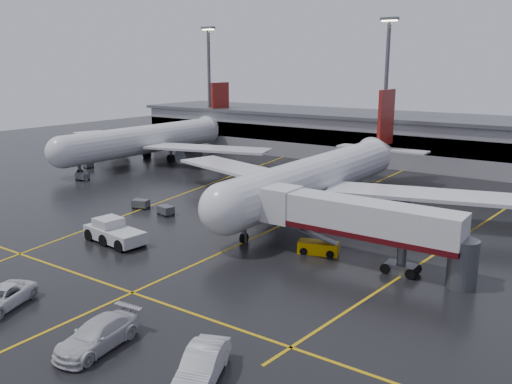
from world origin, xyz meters
The scene contains 21 objects.
ground centered at (0.00, 0.00, 0.00)m, with size 220.00×220.00×0.00m, color black.
apron_line_centre centered at (0.00, 0.00, 0.01)m, with size 0.25×90.00×0.02m, color gold.
apron_line_stop centered at (0.00, -22.00, 0.01)m, with size 60.00×0.25×0.02m, color gold.
apron_line_left centered at (-20.00, 10.00, 0.01)m, with size 0.25×70.00×0.02m, color gold.
apron_line_right centered at (18.00, 10.00, 0.01)m, with size 0.25×70.00×0.02m, color gold.
terminal centered at (0.00, 47.93, 4.32)m, with size 122.00×19.00×8.60m.
light_mast_left centered at (-45.00, 42.00, 14.47)m, with size 3.00×1.20×25.45m.
light_mast_mid centered at (-5.00, 42.00, 14.47)m, with size 3.00×1.20×25.45m.
main_airliner centered at (0.00, 9.70, 4.21)m, with size 48.80×45.60×14.10m.
second_airliner centered at (-42.00, 21.70, 4.21)m, with size 48.80×45.60×14.10m.
jet_bridge centered at (11.87, -6.00, 3.93)m, with size 19.90×3.40×6.05m.
pushback_tractor centered at (-10.81, -14.55, 1.00)m, with size 7.33×3.72×2.52m.
belt_loader centered at (7.76, -5.59, 0.59)m, with size 4.10×2.68×2.41m.
service_van_a centered at (-5.92, -29.37, 0.80)m, with size 2.64×5.73×1.59m, color silver.
service_van_b centered at (4.59, -29.01, 0.90)m, with size 2.53×6.21×1.80m, color silver.
service_van_c centered at (12.32, -27.91, 0.93)m, with size 1.96×5.62×1.85m, color silver.
baggage_cart_a centered at (-13.71, -4.17, 0.63)m, with size 2.23×1.69×1.12m.
baggage_cart_b centered at (-18.42, -3.77, 0.63)m, with size 2.29×1.83×1.12m.
baggage_cart_c centered at (-12.75, 7.35, 0.63)m, with size 2.22×1.68×1.12m.
baggage_cart_d centered at (-46.28, 10.03, 0.63)m, with size 2.32×1.88×1.12m.
baggage_cart_e centered at (-38.46, 2.82, 0.63)m, with size 2.06×1.39×1.12m.
Camera 1 is at (30.26, -48.33, 17.50)m, focal length 37.25 mm.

